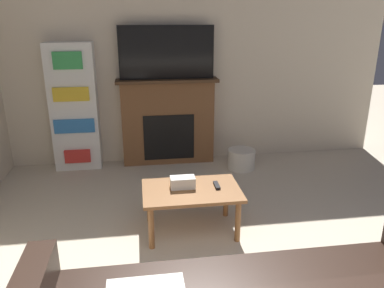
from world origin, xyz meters
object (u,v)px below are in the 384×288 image
(bookshelf, at_px, (74,108))
(fireplace, at_px, (168,121))
(coffee_table, at_px, (191,195))
(tv, at_px, (167,53))
(storage_basket, at_px, (241,159))

(bookshelf, bearing_deg, fireplace, 1.09)
(coffee_table, bearing_deg, tv, 91.95)
(bookshelf, bearing_deg, coffee_table, -54.77)
(fireplace, height_order, coffee_table, fireplace)
(bookshelf, bearing_deg, storage_basket, -9.69)
(coffee_table, distance_m, storage_basket, 1.64)
(fireplace, distance_m, coffee_table, 1.77)
(tv, xyz_separation_m, coffee_table, (0.06, -1.74, -1.09))
(fireplace, distance_m, storage_basket, 1.08)
(coffee_table, bearing_deg, storage_basket, 58.39)
(tv, height_order, storage_basket, tv)
(tv, bearing_deg, fireplace, 90.00)
(fireplace, relative_size, coffee_table, 1.49)
(tv, relative_size, storage_basket, 3.36)
(coffee_table, bearing_deg, bookshelf, 125.23)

